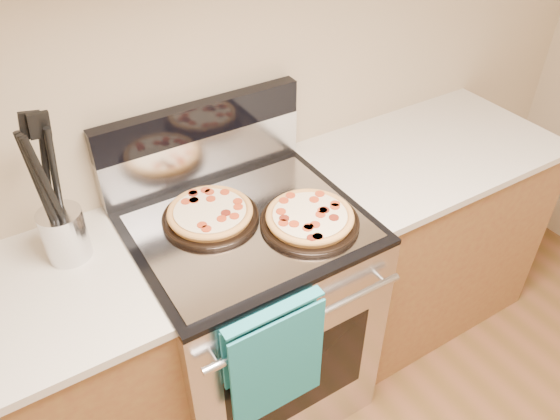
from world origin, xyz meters
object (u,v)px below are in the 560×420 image
utensil_crock (65,234)px  pepperoni_pizza_front (310,219)px  range_body (251,316)px  pepperoni_pizza_back (210,214)px

utensil_crock → pepperoni_pizza_front: bearing=-21.8°
range_body → pepperoni_pizza_front: bearing=-35.9°
range_body → utensil_crock: utensil_crock is taller
range_body → pepperoni_pizza_front: (0.17, -0.12, 0.50)m
pepperoni_pizza_front → utensil_crock: bearing=158.2°
utensil_crock → pepperoni_pizza_back: bearing=-11.4°
pepperoni_pizza_back → pepperoni_pizza_front: 0.33m
pepperoni_pizza_back → utensil_crock: bearing=168.6°
range_body → pepperoni_pizza_front: size_ratio=2.78×
range_body → pepperoni_pizza_front: pepperoni_pizza_front is taller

